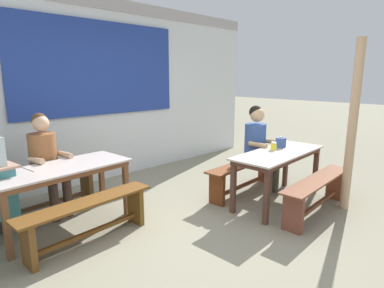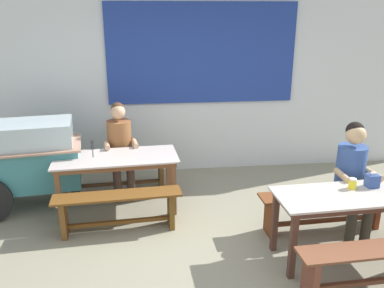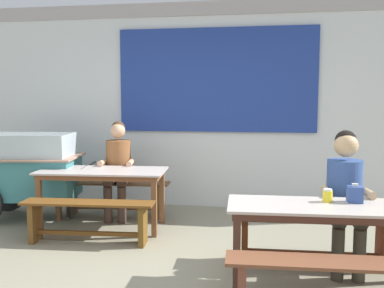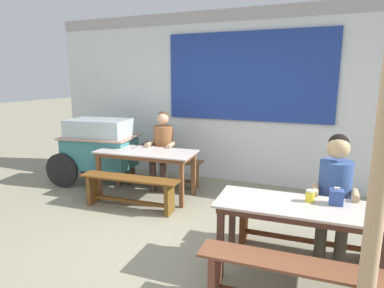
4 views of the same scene
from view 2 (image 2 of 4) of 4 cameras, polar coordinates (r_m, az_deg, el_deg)
ground_plane at (r=4.38m, az=3.68°, el=-15.67°), size 40.00×40.00×0.00m
backdrop_wall at (r=6.18m, az=-0.07°, el=10.19°), size 7.41×0.23×2.98m
dining_table_far at (r=5.09m, az=-10.87°, el=-2.61°), size 1.58×0.78×0.73m
dining_table_near at (r=4.34m, az=22.18°, el=-7.61°), size 1.61×0.67×0.73m
bench_far_back at (r=5.74m, az=-10.67°, el=-3.88°), size 1.49×0.41×0.47m
bench_far_front at (r=4.72m, az=-10.60°, el=-8.92°), size 1.49×0.38×0.47m
bench_near_back at (r=4.91m, az=18.41°, el=-8.43°), size 1.54×0.35×0.47m
bench_near_front at (r=4.10m, az=25.64°, el=-15.16°), size 1.59×0.35×0.47m
food_cart at (r=5.51m, az=-22.23°, el=-1.73°), size 1.69×1.00×1.14m
person_right_near_table at (r=4.82m, az=22.21°, el=-3.64°), size 0.44×0.56×1.31m
person_center_facing at (r=5.53m, az=-10.33°, el=0.11°), size 0.48×0.56×1.30m
tissue_box at (r=4.51m, az=24.55°, el=-4.81°), size 0.12×0.11×0.16m
condiment_jar at (r=4.39m, az=22.14°, el=-5.32°), size 0.08×0.08×0.11m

